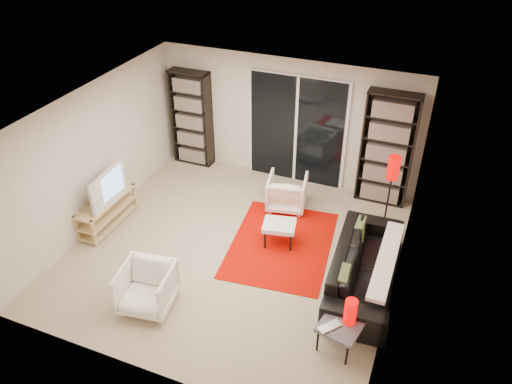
% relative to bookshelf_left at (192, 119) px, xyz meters
% --- Properties ---
extents(floor, '(5.00, 5.00, 0.00)m').
position_rel_bookshelf_left_xyz_m(floor, '(1.95, -2.33, -0.98)').
color(floor, tan).
rests_on(floor, ground).
extents(wall_back, '(5.00, 0.02, 2.40)m').
position_rel_bookshelf_left_xyz_m(wall_back, '(1.95, 0.17, 0.22)').
color(wall_back, beige).
rests_on(wall_back, ground).
extents(wall_front, '(5.00, 0.02, 2.40)m').
position_rel_bookshelf_left_xyz_m(wall_front, '(1.95, -4.83, 0.22)').
color(wall_front, beige).
rests_on(wall_front, ground).
extents(wall_left, '(0.02, 5.00, 2.40)m').
position_rel_bookshelf_left_xyz_m(wall_left, '(-0.55, -2.33, 0.22)').
color(wall_left, beige).
rests_on(wall_left, ground).
extents(wall_right, '(0.02, 5.00, 2.40)m').
position_rel_bookshelf_left_xyz_m(wall_right, '(4.45, -2.33, 0.22)').
color(wall_right, beige).
rests_on(wall_right, ground).
extents(ceiling, '(5.00, 5.00, 0.02)m').
position_rel_bookshelf_left_xyz_m(ceiling, '(1.95, -2.33, 1.42)').
color(ceiling, white).
rests_on(ceiling, wall_back).
extents(sliding_door, '(1.92, 0.08, 2.16)m').
position_rel_bookshelf_left_xyz_m(sliding_door, '(2.15, 0.13, 0.07)').
color(sliding_door, white).
rests_on(sliding_door, ground).
extents(bookshelf_left, '(0.80, 0.30, 1.95)m').
position_rel_bookshelf_left_xyz_m(bookshelf_left, '(0.00, 0.00, 0.00)').
color(bookshelf_left, black).
rests_on(bookshelf_left, ground).
extents(bookshelf_right, '(0.90, 0.30, 2.10)m').
position_rel_bookshelf_left_xyz_m(bookshelf_right, '(3.85, -0.00, 0.07)').
color(bookshelf_right, black).
rests_on(bookshelf_right, ground).
extents(tv_stand, '(0.40, 1.26, 0.50)m').
position_rel_bookshelf_left_xyz_m(tv_stand, '(-0.36, -2.49, -0.71)').
color(tv_stand, '#E4C47E').
rests_on(tv_stand, floor).
extents(tv, '(0.21, 0.99, 0.57)m').
position_rel_bookshelf_left_xyz_m(tv, '(-0.34, -2.49, -0.19)').
color(tv, black).
rests_on(tv, tv_stand).
extents(rug, '(1.81, 2.31, 0.01)m').
position_rel_bookshelf_left_xyz_m(rug, '(2.60, -1.92, -0.97)').
color(rug, '#BD0A00').
rests_on(rug, floor).
extents(sofa, '(1.02, 2.33, 0.67)m').
position_rel_bookshelf_left_xyz_m(sofa, '(4.03, -2.33, -0.64)').
color(sofa, black).
rests_on(sofa, floor).
extents(armchair_back, '(0.79, 0.80, 0.63)m').
position_rel_bookshelf_left_xyz_m(armchair_back, '(2.33, -0.86, -0.66)').
color(armchair_back, white).
rests_on(armchair_back, floor).
extents(armchair_front, '(0.80, 0.82, 0.66)m').
position_rel_bookshelf_left_xyz_m(armchair_front, '(1.32, -3.88, -0.65)').
color(armchair_front, white).
rests_on(armchair_front, floor).
extents(ottoman, '(0.59, 0.52, 0.40)m').
position_rel_bookshelf_left_xyz_m(ottoman, '(2.55, -1.90, -0.63)').
color(ottoman, white).
rests_on(ottoman, floor).
extents(side_table, '(0.59, 0.59, 0.40)m').
position_rel_bookshelf_left_xyz_m(side_table, '(3.97, -3.60, -0.62)').
color(side_table, '#4F4F55').
rests_on(side_table, floor).
extents(laptop, '(0.35, 0.36, 0.02)m').
position_rel_bookshelf_left_xyz_m(laptop, '(3.88, -3.72, -0.56)').
color(laptop, silver).
rests_on(laptop, side_table).
extents(table_lamp, '(0.16, 0.16, 0.36)m').
position_rel_bookshelf_left_xyz_m(table_lamp, '(4.06, -3.51, -0.39)').
color(table_lamp, '#D60100').
rests_on(table_lamp, side_table).
extents(floor_lamp, '(0.21, 0.21, 1.42)m').
position_rel_bookshelf_left_xyz_m(floor_lamp, '(4.08, -0.91, 0.12)').
color(floor_lamp, black).
rests_on(floor_lamp, floor).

